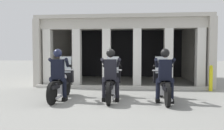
# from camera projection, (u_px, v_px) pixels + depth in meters

# --- Properties ---
(ground_plane) EXTENTS (80.00, 80.00, 0.00)m
(ground_plane) POSITION_uv_depth(u_px,v_px,m) (118.00, 86.00, 9.88)
(ground_plane) COLOR gray
(station_building) EXTENTS (7.70, 5.29, 3.11)m
(station_building) POSITION_uv_depth(u_px,v_px,m) (124.00, 45.00, 11.97)
(station_building) COLOR black
(station_building) RESTS_ON ground
(kerb_strip) EXTENTS (7.20, 0.24, 0.12)m
(kerb_strip) POSITION_uv_depth(u_px,v_px,m) (121.00, 87.00, 9.03)
(kerb_strip) COLOR #B7B5AD
(kerb_strip) RESTS_ON ground
(motorcycle_left) EXTENTS (0.62, 2.04, 1.35)m
(motorcycle_left) POSITION_uv_depth(u_px,v_px,m) (61.00, 83.00, 6.94)
(motorcycle_left) COLOR black
(motorcycle_left) RESTS_ON ground
(police_officer_left) EXTENTS (0.63, 0.61, 1.58)m
(police_officer_left) POSITION_uv_depth(u_px,v_px,m) (58.00, 70.00, 6.63)
(police_officer_left) COLOR black
(police_officer_left) RESTS_ON ground
(motorcycle_center) EXTENTS (0.62, 2.04, 1.35)m
(motorcycle_center) POSITION_uv_depth(u_px,v_px,m) (112.00, 84.00, 6.87)
(motorcycle_center) COLOR black
(motorcycle_center) RESTS_ON ground
(police_officer_center) EXTENTS (0.63, 0.61, 1.58)m
(police_officer_center) POSITION_uv_depth(u_px,v_px,m) (111.00, 70.00, 6.57)
(police_officer_center) COLOR black
(police_officer_center) RESTS_ON ground
(motorcycle_right) EXTENTS (0.62, 2.04, 1.35)m
(motorcycle_right) POSITION_uv_depth(u_px,v_px,m) (163.00, 84.00, 6.68)
(motorcycle_right) COLOR black
(motorcycle_right) RESTS_ON ground
(police_officer_right) EXTENTS (0.63, 0.61, 1.58)m
(police_officer_right) POSITION_uv_depth(u_px,v_px,m) (165.00, 71.00, 6.37)
(police_officer_right) COLOR black
(police_officer_right) RESTS_ON ground
(bollard_kerbside) EXTENTS (0.14, 0.14, 1.01)m
(bollard_kerbside) POSITION_uv_depth(u_px,v_px,m) (211.00, 78.00, 8.44)
(bollard_kerbside) COLOR yellow
(bollard_kerbside) RESTS_ON ground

